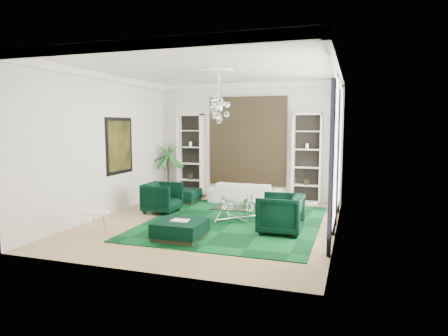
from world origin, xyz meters
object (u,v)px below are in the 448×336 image
(side_table, at_px, (98,223))
(ottoman_side, at_px, (184,196))
(coffee_table, at_px, (237,213))
(ottoman_front, at_px, (180,230))
(armchair_left, at_px, (162,198))
(armchair_right, at_px, (280,214))
(palm, at_px, (168,162))
(sofa, at_px, (246,193))

(side_table, bearing_deg, ottoman_side, 86.15)
(coffee_table, bearing_deg, side_table, -138.75)
(ottoman_front, xyz_separation_m, side_table, (-1.88, -0.28, 0.06))
(coffee_table, height_order, ottoman_front, ottoman_front)
(coffee_table, distance_m, ottoman_side, 2.94)
(armchair_left, xyz_separation_m, armchair_right, (3.51, -1.10, 0.03))
(palm, bearing_deg, side_table, -82.62)
(armchair_right, distance_m, ottoman_side, 4.47)
(armchair_left, height_order, coffee_table, armchair_left)
(sofa, distance_m, palm, 2.95)
(armchair_left, distance_m, palm, 2.62)
(ottoman_side, xyz_separation_m, ottoman_front, (1.61, -3.81, 0.00))
(ottoman_side, relative_size, palm, 0.38)
(coffee_table, relative_size, side_table, 2.07)
(sofa, height_order, ottoman_side, sofa)
(sofa, height_order, armchair_left, armchair_left)
(ottoman_side, bearing_deg, sofa, 13.26)
(armchair_left, relative_size, side_table, 1.72)
(armchair_left, height_order, palm, palm)
(armchair_right, relative_size, ottoman_side, 1.10)
(armchair_left, relative_size, coffee_table, 0.83)
(coffee_table, xyz_separation_m, ottoman_side, (-2.29, 1.84, 0.01))
(sofa, relative_size, armchair_left, 2.42)
(armchair_left, xyz_separation_m, ottoman_front, (1.56, -2.22, -0.22))
(coffee_table, height_order, ottoman_side, ottoman_side)
(coffee_table, bearing_deg, ottoman_front, -109.15)
(side_table, bearing_deg, armchair_left, 82.62)
(ottoman_front, bearing_deg, side_table, -171.48)
(coffee_table, bearing_deg, palm, 141.21)
(sofa, relative_size, palm, 0.94)
(side_table, bearing_deg, armchair_right, 20.06)
(ottoman_side, height_order, palm, palm)
(armchair_left, height_order, ottoman_front, armchair_left)
(sofa, xyz_separation_m, armchair_right, (1.65, -3.14, 0.12))
(coffee_table, bearing_deg, armchair_right, -33.76)
(ottoman_front, height_order, side_table, side_table)
(armchair_right, bearing_deg, palm, -127.43)
(palm, bearing_deg, coffee_table, -38.79)
(armchair_left, xyz_separation_m, coffee_table, (2.24, -0.25, -0.23))
(side_table, height_order, palm, palm)
(sofa, bearing_deg, side_table, 64.30)
(armchair_right, height_order, coffee_table, armchair_right)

